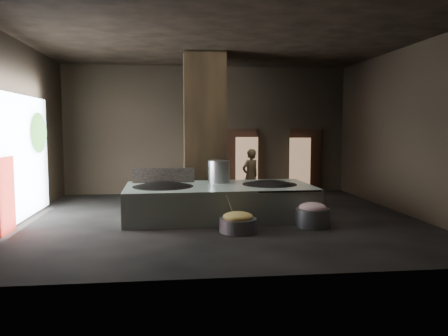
{
  "coord_description": "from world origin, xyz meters",
  "views": [
    {
      "loc": [
        -1.21,
        -11.08,
        2.34
      ],
      "look_at": [
        0.14,
        0.59,
        1.25
      ],
      "focal_mm": 35.0,
      "sensor_mm": 36.0,
      "label": 1
    }
  ],
  "objects": [
    {
      "name": "doorway_far",
      "position": [
        3.6,
        4.45,
        1.1
      ],
      "size": [
        1.18,
        0.08,
        2.38
      ],
      "primitive_type": "cube",
      "color": "black",
      "rests_on": "ground"
    },
    {
      "name": "cook",
      "position": [
        1.17,
        2.26,
        0.84
      ],
      "size": [
        0.73,
        0.65,
        1.68
      ],
      "primitive_type": "imported",
      "rotation": [
        0.0,
        0.0,
        3.66
      ],
      "color": "olive",
      "rests_on": "ground"
    },
    {
      "name": "wok_left_rim",
      "position": [
        -1.49,
        0.08,
        0.82
      ],
      "size": [
        1.55,
        1.55,
        0.05
      ],
      "primitive_type": "cylinder",
      "color": "black",
      "rests_on": "hearth_platform"
    },
    {
      "name": "wok_right",
      "position": [
        1.31,
        0.18,
        0.75
      ],
      "size": [
        1.42,
        1.42,
        0.4
      ],
      "primitive_type": "ellipsoid",
      "color": "black",
      "rests_on": "hearth_platform"
    },
    {
      "name": "hearth_platform",
      "position": [
        -0.04,
        0.13,
        0.42
      ],
      "size": [
        4.89,
        2.43,
        0.84
      ],
      "primitive_type": "cube",
      "rotation": [
        0.0,
        0.0,
        0.03
      ],
      "color": "silver",
      "rests_on": "ground"
    },
    {
      "name": "ladle",
      "position": [
        0.06,
        -1.39,
        0.55
      ],
      "size": [
        0.26,
        0.25,
        0.59
      ],
      "primitive_type": "cylinder",
      "rotation": [
        0.49,
        0.0,
        -0.8
      ],
      "color": "#B5B9BE",
      "rests_on": "veg_basin"
    },
    {
      "name": "floor",
      "position": [
        0.0,
        0.0,
        -0.05
      ],
      "size": [
        10.0,
        9.0,
        0.1
      ],
      "primitive_type": "cube",
      "color": "black",
      "rests_on": "ground"
    },
    {
      "name": "splash_guard",
      "position": [
        -1.49,
        0.88,
        1.03
      ],
      "size": [
        1.68,
        0.11,
        0.42
      ],
      "primitive_type": "cube",
      "rotation": [
        0.0,
        0.0,
        0.03
      ],
      "color": "black",
      "rests_on": "hearth_platform"
    },
    {
      "name": "back_wall",
      "position": [
        0.0,
        4.55,
        2.25
      ],
      "size": [
        10.0,
        0.1,
        4.5
      ],
      "primitive_type": "cube",
      "color": "black",
      "rests_on": "ground"
    },
    {
      "name": "meat_fill",
      "position": [
        2.05,
        -1.21,
        0.45
      ],
      "size": [
        0.66,
        0.66,
        0.25
      ],
      "primitive_type": "ellipsoid",
      "color": "#CA7982",
      "rests_on": "meat_basin"
    },
    {
      "name": "wok_right_rim",
      "position": [
        1.31,
        0.18,
        0.82
      ],
      "size": [
        1.45,
        1.45,
        0.05
      ],
      "primitive_type": "cylinder",
      "color": "black",
      "rests_on": "hearth_platform"
    },
    {
      "name": "pavilion_sliver",
      "position": [
        -4.88,
        -1.1,
        0.85
      ],
      "size": [
        0.05,
        0.9,
        1.7
      ],
      "primitive_type": "cube",
      "color": "maroon",
      "rests_on": "ground"
    },
    {
      "name": "left_wall",
      "position": [
        -5.05,
        0.0,
        2.25
      ],
      "size": [
        0.1,
        9.0,
        4.5
      ],
      "primitive_type": "cube",
      "color": "black",
      "rests_on": "ground"
    },
    {
      "name": "stock_pot",
      "position": [
        0.01,
        0.68,
        1.13
      ],
      "size": [
        0.59,
        0.59,
        0.63
      ],
      "primitive_type": "cylinder",
      "color": "#B5B9BE",
      "rests_on": "hearth_platform"
    },
    {
      "name": "front_wall",
      "position": [
        0.0,
        -4.55,
        2.25
      ],
      "size": [
        10.0,
        0.1,
        4.5
      ],
      "primitive_type": "cube",
      "color": "black",
      "rests_on": "ground"
    },
    {
      "name": "veg_basin",
      "position": [
        0.21,
        -1.54,
        0.15
      ],
      "size": [
        1.08,
        1.08,
        0.31
      ],
      "primitive_type": "cylinder",
      "rotation": [
        0.0,
        0.0,
        -0.37
      ],
      "color": "slate",
      "rests_on": "ground"
    },
    {
      "name": "tree_silhouette",
      "position": [
        -4.85,
        1.3,
        2.2
      ],
      "size": [
        0.28,
        1.1,
        1.1
      ],
      "primitive_type": "ellipsoid",
      "color": "#194714",
      "rests_on": "left_opening"
    },
    {
      "name": "wok_left",
      "position": [
        -1.49,
        0.08,
        0.75
      ],
      "size": [
        1.52,
        1.52,
        0.42
      ],
      "primitive_type": "ellipsoid",
      "color": "black",
      "rests_on": "hearth_platform"
    },
    {
      "name": "ceiling",
      "position": [
        0.0,
        0.0,
        4.55
      ],
      "size": [
        10.0,
        9.0,
        0.1
      ],
      "primitive_type": "cube",
      "color": "black",
      "rests_on": "back_wall"
    },
    {
      "name": "doorway_near_glow",
      "position": [
        1.39,
        4.3,
        1.05
      ],
      "size": [
        0.81,
        0.04,
        1.9
      ],
      "primitive_type": "cube",
      "color": "#8C6647",
      "rests_on": "ground"
    },
    {
      "name": "doorway_near",
      "position": [
        1.2,
        4.45,
        1.1
      ],
      "size": [
        1.18,
        0.08,
        2.38
      ],
      "primitive_type": "cube",
      "color": "black",
      "rests_on": "ground"
    },
    {
      "name": "pillar",
      "position": [
        -0.3,
        1.9,
        2.25
      ],
      "size": [
        1.2,
        1.2,
        4.5
      ],
      "primitive_type": "cube",
      "color": "black",
      "rests_on": "ground"
    },
    {
      "name": "platform_cap",
      "position": [
        -0.04,
        0.13,
        0.82
      ],
      "size": [
        4.72,
        2.27,
        0.03
      ],
      "primitive_type": "cube",
      "color": "black",
      "rests_on": "hearth_platform"
    },
    {
      "name": "veg_fill",
      "position": [
        0.21,
        -1.54,
        0.35
      ],
      "size": [
        0.69,
        0.69,
        0.21
      ],
      "primitive_type": "ellipsoid",
      "color": "#A1B557",
      "rests_on": "veg_basin"
    },
    {
      "name": "meat_basin",
      "position": [
        2.05,
        -1.21,
        0.22
      ],
      "size": [
        0.88,
        0.88,
        0.44
      ],
      "primitive_type": "cylinder",
      "rotation": [
        0.0,
        0.0,
        0.11
      ],
      "color": "slate",
      "rests_on": "ground"
    },
    {
      "name": "right_wall",
      "position": [
        5.05,
        0.0,
        2.25
      ],
      "size": [
        0.1,
        9.0,
        4.5
      ],
      "primitive_type": "cube",
      "color": "black",
      "rests_on": "ground"
    },
    {
      "name": "left_opening",
      "position": [
        -4.95,
        0.2,
        1.6
      ],
      "size": [
        0.04,
        4.2,
        3.1
      ],
      "primitive_type": "cube",
      "color": "white",
      "rests_on": "ground"
    },
    {
      "name": "doorway_far_glow",
      "position": [
        3.35,
        4.28,
        1.05
      ],
      "size": [
        0.78,
        0.04,
        1.84
      ],
      "primitive_type": "cube",
      "color": "#8C6647",
      "rests_on": "ground"
    }
  ]
}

